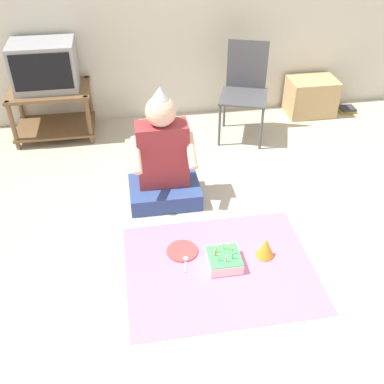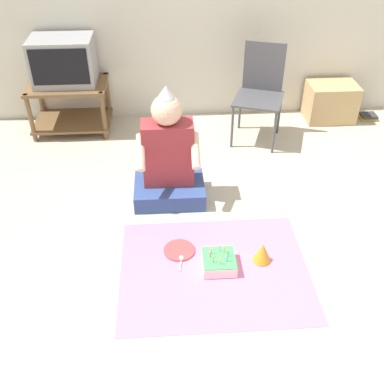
# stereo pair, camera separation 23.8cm
# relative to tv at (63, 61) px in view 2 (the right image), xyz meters

# --- Properties ---
(ground_plane) EXTENTS (16.00, 16.00, 0.00)m
(ground_plane) POSITION_rel_tv_xyz_m (1.56, -2.01, -0.70)
(ground_plane) COLOR #BCB29E
(tv_stand) EXTENTS (0.75, 0.52, 0.48)m
(tv_stand) POSITION_rel_tv_xyz_m (0.00, -0.02, -0.41)
(tv_stand) COLOR brown
(tv_stand) RESTS_ON ground_plane
(tv) EXTENTS (0.57, 0.41, 0.43)m
(tv) POSITION_rel_tv_xyz_m (0.00, 0.00, 0.00)
(tv) COLOR #99999E
(tv) RESTS_ON tv_stand
(folding_chair) EXTENTS (0.55, 0.55, 0.89)m
(folding_chair) POSITION_rel_tv_xyz_m (1.82, -0.28, -0.19)
(folding_chair) COLOR #4C4C51
(folding_chair) RESTS_ON ground_plane
(cardboard_box_stack) EXTENTS (0.49, 0.36, 0.38)m
(cardboard_box_stack) POSITION_rel_tv_xyz_m (2.63, 0.03, -0.51)
(cardboard_box_stack) COLOR tan
(cardboard_box_stack) RESTS_ON ground_plane
(book_pile) EXTENTS (0.18, 0.14, 0.05)m
(book_pile) POSITION_rel_tv_xyz_m (3.05, -0.01, -0.67)
(book_pile) COLOR #A88933
(book_pile) RESTS_ON ground_plane
(person_seated) EXTENTS (0.55, 0.41, 0.94)m
(person_seated) POSITION_rel_tv_xyz_m (0.93, -1.23, -0.36)
(person_seated) COLOR #334C8C
(person_seated) RESTS_ON ground_plane
(party_cloth) EXTENTS (1.25, 1.00, 0.01)m
(party_cloth) POSITION_rel_tv_xyz_m (1.21, -2.07, -0.69)
(party_cloth) COLOR pink
(party_cloth) RESTS_ON ground_plane
(birthday_cake) EXTENTS (0.22, 0.22, 0.14)m
(birthday_cake) POSITION_rel_tv_xyz_m (1.24, -2.04, -0.65)
(birthday_cake) COLOR white
(birthday_cake) RESTS_ON party_cloth
(party_hat_blue) EXTENTS (0.13, 0.13, 0.14)m
(party_hat_blue) POSITION_rel_tv_xyz_m (1.54, -2.00, -0.62)
(party_hat_blue) COLOR gold
(party_hat_blue) RESTS_ON party_cloth
(paper_plate) EXTENTS (0.22, 0.22, 0.01)m
(paper_plate) POSITION_rel_tv_xyz_m (0.98, -1.87, -0.69)
(paper_plate) COLOR #D84C4C
(paper_plate) RESTS_ON party_cloth
(plastic_spoon_near) EXTENTS (0.04, 0.14, 0.01)m
(plastic_spoon_near) POSITION_rel_tv_xyz_m (0.99, -1.97, -0.69)
(plastic_spoon_near) COLOR white
(plastic_spoon_near) RESTS_ON party_cloth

